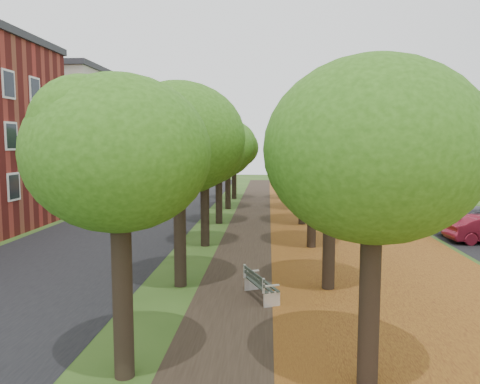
# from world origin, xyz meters

# --- Properties ---
(ground) EXTENTS (120.00, 120.00, 0.00)m
(ground) POSITION_xyz_m (0.00, 0.00, 0.00)
(ground) COLOR #2D4C19
(ground) RESTS_ON ground
(street_asphalt) EXTENTS (8.00, 70.00, 0.01)m
(street_asphalt) POSITION_xyz_m (-7.50, 15.00, 0.00)
(street_asphalt) COLOR black
(street_asphalt) RESTS_ON ground
(footpath) EXTENTS (3.20, 70.00, 0.01)m
(footpath) POSITION_xyz_m (0.00, 15.00, 0.00)
(footpath) COLOR black
(footpath) RESTS_ON ground
(leaf_verge) EXTENTS (7.50, 70.00, 0.01)m
(leaf_verge) POSITION_xyz_m (5.00, 15.00, 0.01)
(leaf_verge) COLOR #925C1B
(leaf_verge) RESTS_ON ground
(tree_row_west) EXTENTS (3.97, 33.97, 6.16)m
(tree_row_west) POSITION_xyz_m (-2.20, 15.00, 4.44)
(tree_row_west) COLOR black
(tree_row_west) RESTS_ON ground
(tree_row_east) EXTENTS (3.97, 33.97, 6.16)m
(tree_row_east) POSITION_xyz_m (2.60, 15.00, 4.44)
(tree_row_east) COLOR black
(tree_row_east) RESTS_ON ground
(building_cream) EXTENTS (10.30, 20.30, 10.40)m
(building_cream) POSITION_xyz_m (-17.00, 33.00, 5.21)
(building_cream) COLOR beige
(building_cream) RESTS_ON ground
(bench) EXTENTS (1.14, 1.83, 0.84)m
(bench) POSITION_xyz_m (0.41, 4.91, 0.44)
(bench) COLOR #242D26
(bench) RESTS_ON ground
(car_white) EXTENTS (4.91, 3.11, 1.26)m
(car_white) POSITION_xyz_m (11.00, 18.40, 0.63)
(car_white) COLOR silver
(car_white) RESTS_ON ground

